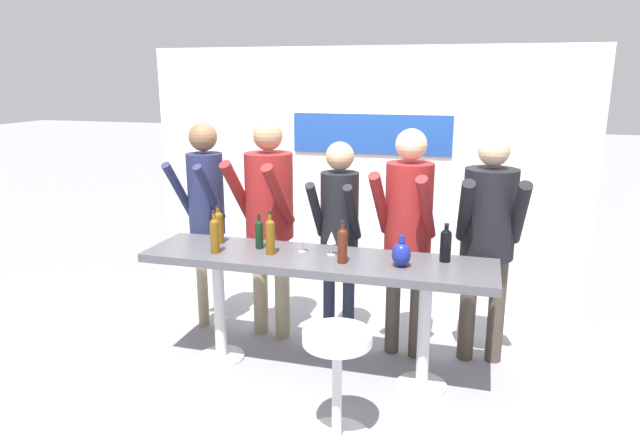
# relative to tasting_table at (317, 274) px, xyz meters

# --- Properties ---
(ground_plane) EXTENTS (40.00, 40.00, 0.00)m
(ground_plane) POSITION_rel_tasting_table_xyz_m (-0.00, 0.00, -0.79)
(ground_plane) COLOR gray
(back_wall) EXTENTS (4.15, 0.12, 2.45)m
(back_wall) POSITION_rel_tasting_table_xyz_m (0.00, 1.50, 0.44)
(back_wall) COLOR white
(back_wall) RESTS_ON ground_plane
(tasting_table) EXTENTS (2.55, 0.62, 0.92)m
(tasting_table) POSITION_rel_tasting_table_xyz_m (0.00, 0.00, 0.00)
(tasting_table) COLOR #4C4C51
(tasting_table) RESTS_ON ground_plane
(bar_stool) EXTENTS (0.44, 0.44, 0.73)m
(bar_stool) POSITION_rel_tasting_table_xyz_m (0.35, -0.78, -0.30)
(bar_stool) COLOR silver
(bar_stool) RESTS_ON ground_plane
(person_far_left) EXTENTS (0.39, 0.54, 1.82)m
(person_far_left) POSITION_rel_tasting_table_xyz_m (-1.12, 0.50, 0.36)
(person_far_left) COLOR gray
(person_far_left) RESTS_ON ground_plane
(person_left) EXTENTS (0.54, 0.64, 1.84)m
(person_left) POSITION_rel_tasting_table_xyz_m (-0.56, 0.51, 0.35)
(person_left) COLOR gray
(person_left) RESTS_ON ground_plane
(person_center_left) EXTENTS (0.37, 0.50, 1.70)m
(person_center_left) POSITION_rel_tasting_table_xyz_m (0.05, 0.47, 0.28)
(person_center_left) COLOR #23283D
(person_center_left) RESTS_ON ground_plane
(person_center) EXTENTS (0.48, 0.60, 1.81)m
(person_center) POSITION_rel_tasting_table_xyz_m (0.59, 0.46, 0.34)
(person_center) COLOR #473D33
(person_center) RESTS_ON ground_plane
(person_center_right) EXTENTS (0.50, 0.60, 1.78)m
(person_center_right) POSITION_rel_tasting_table_xyz_m (1.18, 0.54, 0.31)
(person_center_right) COLOR #473D33
(person_center_right) RESTS_ON ground_plane
(wine_bottle_0) EXTENTS (0.07, 0.07, 0.32)m
(wine_bottle_0) POSITION_rel_tasting_table_xyz_m (-0.74, -0.12, 0.27)
(wine_bottle_0) COLOR brown
(wine_bottle_0) RESTS_ON tasting_table
(wine_bottle_1) EXTENTS (0.07, 0.07, 0.32)m
(wine_bottle_1) POSITION_rel_tasting_table_xyz_m (-0.34, -0.03, 0.28)
(wine_bottle_1) COLOR brown
(wine_bottle_1) RESTS_ON tasting_table
(wine_bottle_2) EXTENTS (0.07, 0.07, 0.30)m
(wine_bottle_2) POSITION_rel_tasting_table_xyz_m (0.21, -0.08, 0.27)
(wine_bottle_2) COLOR #4C1E0F
(wine_bottle_2) RESTS_ON tasting_table
(wine_bottle_3) EXTENTS (0.07, 0.07, 0.30)m
(wine_bottle_3) POSITION_rel_tasting_table_xyz_m (-0.83, 0.13, 0.27)
(wine_bottle_3) COLOR brown
(wine_bottle_3) RESTS_ON tasting_table
(wine_bottle_4) EXTENTS (0.08, 0.08, 0.28)m
(wine_bottle_4) POSITION_rel_tasting_table_xyz_m (0.90, 0.14, 0.26)
(wine_bottle_4) COLOR black
(wine_bottle_4) RESTS_ON tasting_table
(wine_bottle_5) EXTENTS (0.06, 0.06, 0.26)m
(wine_bottle_5) POSITION_rel_tasting_table_xyz_m (-0.47, 0.08, 0.25)
(wine_bottle_5) COLOR black
(wine_bottle_5) RESTS_ON tasting_table
(wine_glass_0) EXTENTS (0.07, 0.07, 0.18)m
(wine_glass_0) POSITION_rel_tasting_table_xyz_m (-0.13, 0.08, 0.26)
(wine_glass_0) COLOR silver
(wine_glass_0) RESTS_ON tasting_table
(wine_glass_1) EXTENTS (0.07, 0.07, 0.18)m
(wine_glass_1) POSITION_rel_tasting_table_xyz_m (0.09, 0.07, 0.26)
(wine_glass_1) COLOR silver
(wine_glass_1) RESTS_ON tasting_table
(decorative_vase) EXTENTS (0.13, 0.13, 0.22)m
(decorative_vase) POSITION_rel_tasting_table_xyz_m (0.62, -0.05, 0.22)
(decorative_vase) COLOR navy
(decorative_vase) RESTS_ON tasting_table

